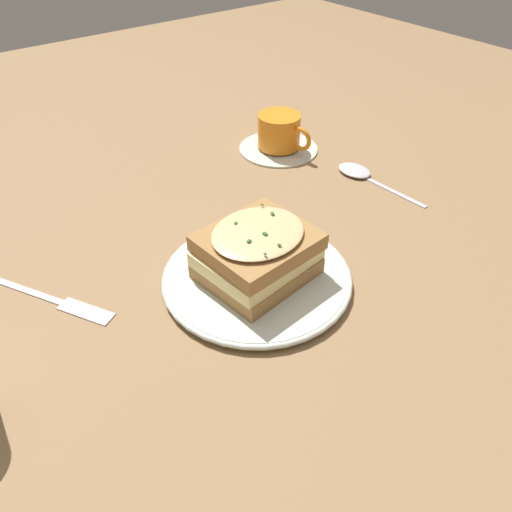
{
  "coord_description": "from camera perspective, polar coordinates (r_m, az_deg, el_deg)",
  "views": [
    {
      "loc": [
        -0.38,
        0.28,
        0.44
      ],
      "look_at": [
        0.0,
        -0.02,
        0.04
      ],
      "focal_mm": 35.0,
      "sensor_mm": 36.0,
      "label": 1
    }
  ],
  "objects": [
    {
      "name": "ground_plane",
      "position": [
        0.65,
        -1.42,
        -3.72
      ],
      "size": [
        2.4,
        2.4,
        0.0
      ],
      "primitive_type": "plane",
      "color": "olive"
    },
    {
      "name": "dinner_plate",
      "position": [
        0.65,
        0.0,
        -2.36
      ],
      "size": [
        0.25,
        0.25,
        0.01
      ],
      "color": "silver",
      "rests_on": "ground_plane"
    },
    {
      "name": "teacup_with_saucer",
      "position": [
        0.95,
        2.69,
        13.58
      ],
      "size": [
        0.15,
        0.15,
        0.07
      ],
      "rotation": [
        0.0,
        0.0,
        3.32
      ],
      "color": "silver",
      "rests_on": "ground_plane"
    },
    {
      "name": "sandwich",
      "position": [
        0.63,
        0.06,
        0.4
      ],
      "size": [
        0.13,
        0.15,
        0.07
      ],
      "rotation": [
        0.0,
        0.0,
        1.69
      ],
      "color": "#A37542",
      "rests_on": "dinner_plate"
    },
    {
      "name": "spoon",
      "position": [
        0.9,
        11.65,
        9.33
      ],
      "size": [
        0.18,
        0.05,
        0.01
      ],
      "rotation": [
        0.0,
        0.0,
        4.77
      ],
      "color": "silver",
      "rests_on": "ground_plane"
    },
    {
      "name": "fork",
      "position": [
        0.67,
        -21.25,
        -4.98
      ],
      "size": [
        0.18,
        0.11,
        0.0
      ],
      "rotation": [
        0.0,
        0.0,
        2.07
      ],
      "color": "silver",
      "rests_on": "ground_plane"
    }
  ]
}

